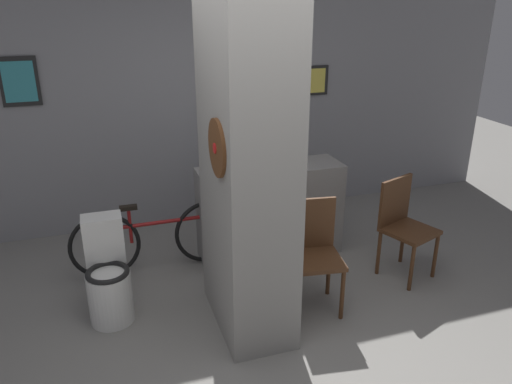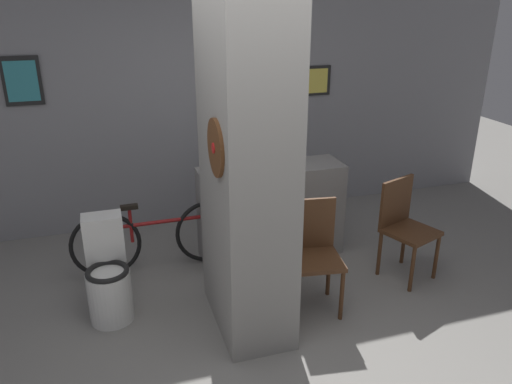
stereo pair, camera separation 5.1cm
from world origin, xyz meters
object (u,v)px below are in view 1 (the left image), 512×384
Objects in this scene: toilet at (108,278)px; bottle_tall at (238,158)px; chair_near_pillar at (313,249)px; bicycle at (158,237)px; chair_by_doorway at (403,223)px.

bottle_tall is (1.28, 0.58, 0.71)m from toilet.
bottle_tall is at bearing 119.99° from chair_near_pillar.
bicycle is 1.07m from bottle_tall.
chair_by_doorway reaches higher than bicycle.
chair_by_doorway is (1.01, 0.21, 0.00)m from chair_near_pillar.
bottle_tall is at bearing -3.24° from bicycle.
toilet is 0.89× the size of chair_near_pillar.
chair_by_doorway is 2.75× the size of bottle_tall.
bicycle is (0.49, 0.63, -0.01)m from toilet.
bottle_tall is at bearing 131.90° from chair_by_doorway.
toilet is at bearing 176.33° from chair_near_pillar.
bottle_tall is (-0.37, 0.94, 0.54)m from chair_near_pillar.
chair_by_doorway is 0.57× the size of bicycle.
chair_near_pillar is at bearing -12.15° from toilet.
bicycle is at bearing 176.76° from bottle_tall.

